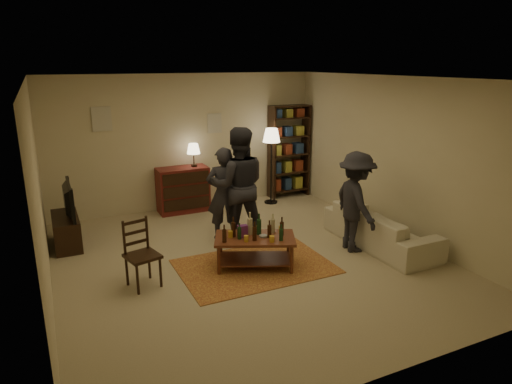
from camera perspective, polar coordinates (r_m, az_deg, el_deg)
floor at (r=7.05m, az=-1.00°, el=-8.48°), size 6.00×6.00×0.00m
room_shell at (r=9.11m, az=-12.70°, el=8.66°), size 6.00×6.00×6.00m
rug at (r=6.83m, az=-0.13°, el=-9.26°), size 2.20×1.50×0.01m
coffee_table at (r=6.67m, az=-0.15°, el=-6.09°), size 1.31×1.04×0.81m
dining_chair at (r=6.31m, az=-14.27°, el=-7.15°), size 0.49×0.49×0.94m
tv_stand at (r=8.06m, az=-22.68°, el=-3.62°), size 0.40×1.00×1.06m
dresser at (r=9.23m, az=-9.07°, el=0.46°), size 1.00×0.50×1.36m
bookshelf at (r=10.09m, az=4.12°, el=5.20°), size 0.90×0.34×2.02m
floor_lamp at (r=9.48m, az=1.94°, el=6.46°), size 0.36×0.36×1.60m
sofa at (r=7.74m, az=15.32°, el=-4.35°), size 0.81×2.08×0.61m
person_left at (r=7.62m, az=-4.04°, el=-0.25°), size 0.67×0.54×1.59m
person_right at (r=7.48m, az=-2.21°, el=0.82°), size 1.12×0.99×1.92m
person_by_sofa at (r=7.31m, az=12.37°, el=-1.24°), size 0.75×1.11×1.60m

